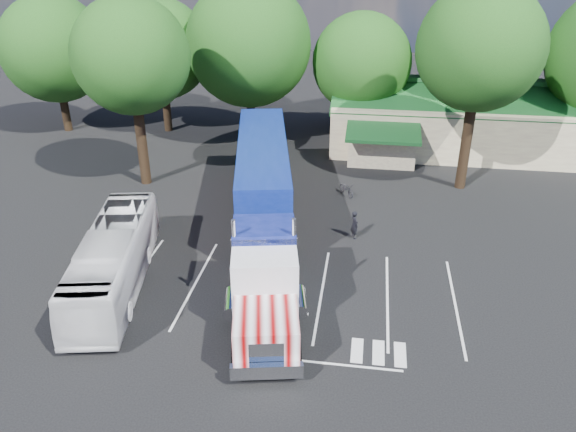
# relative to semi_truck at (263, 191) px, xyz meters

# --- Properties ---
(ground) EXTENTS (120.00, 120.00, 0.00)m
(ground) POSITION_rel_semi_truck_xyz_m (0.77, 0.26, -2.75)
(ground) COLOR black
(ground) RESTS_ON ground
(event_hall) EXTENTS (24.20, 14.12, 5.55)m
(event_hall) POSITION_rel_semi_truck_xyz_m (14.51, 18.07, -0.54)
(event_hall) COLOR beige
(event_hall) RESTS_ON ground
(tree_row_a) EXTENTS (9.00, 9.00, 11.68)m
(tree_row_a) POSITION_rel_semi_truck_xyz_m (-21.23, 16.76, 4.41)
(tree_row_a) COLOR black
(tree_row_a) RESTS_ON ground
(tree_row_b) EXTENTS (8.40, 8.40, 11.35)m
(tree_row_b) POSITION_rel_semi_truck_xyz_m (-12.23, 18.06, 4.38)
(tree_row_b) COLOR black
(tree_row_b) RESTS_ON ground
(tree_row_c) EXTENTS (10.00, 10.00, 13.05)m
(tree_row_c) POSITION_rel_semi_truck_xyz_m (-4.23, 16.46, 5.29)
(tree_row_c) COLOR black
(tree_row_c) RESTS_ON ground
(tree_row_d) EXTENTS (8.00, 8.00, 10.60)m
(tree_row_d) POSITION_rel_semi_truck_xyz_m (4.77, 17.76, 3.84)
(tree_row_d) COLOR black
(tree_row_d) RESTS_ON ground
(tree_row_e) EXTENTS (9.60, 9.60, 12.90)m
(tree_row_e) POSITION_rel_semi_truck_xyz_m (13.77, 18.26, 5.34)
(tree_row_e) COLOR black
(tree_row_e) RESTS_ON ground
(tree_near_left) EXTENTS (7.60, 7.60, 12.65)m
(tree_near_left) POSITION_rel_semi_truck_xyz_m (-9.73, 6.26, 6.06)
(tree_near_left) COLOR black
(tree_near_left) RESTS_ON ground
(tree_near_right) EXTENTS (8.00, 8.00, 13.50)m
(tree_near_right) POSITION_rel_semi_truck_xyz_m (12.27, 8.76, 6.71)
(tree_near_right) COLOR black
(tree_near_right) RESTS_ON ground
(semi_truck) EXTENTS (7.34, 23.30, 4.86)m
(semi_truck) POSITION_rel_semi_truck_xyz_m (0.00, 0.00, 0.00)
(semi_truck) COLOR black
(semi_truck) RESTS_ON ground
(woman) EXTENTS (0.64, 0.73, 1.70)m
(woman) POSITION_rel_semi_truck_xyz_m (5.27, 0.26, -1.90)
(woman) COLOR black
(woman) RESTS_ON ground
(bicycle) EXTENTS (1.43, 1.77, 0.90)m
(bicycle) POSITION_rel_semi_truck_xyz_m (4.49, 6.23, -2.30)
(bicycle) COLOR black
(bicycle) RESTS_ON ground
(tour_bus) EXTENTS (4.68, 11.26, 3.06)m
(tour_bus) POSITION_rel_semi_truck_xyz_m (-6.23, -6.58, -1.22)
(tour_bus) COLOR silver
(tour_bus) RESTS_ON ground
(silver_sedan) EXTENTS (4.47, 2.82, 1.39)m
(silver_sedan) POSITION_rel_semi_truck_xyz_m (10.87, 14.26, -2.05)
(silver_sedan) COLOR #A4A7AC
(silver_sedan) RESTS_ON ground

